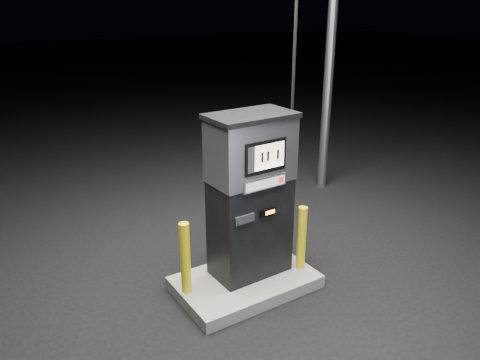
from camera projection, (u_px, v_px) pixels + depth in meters
ground at (245, 287)px, 5.56m from camera, size 80.00×80.00×0.00m
pump_island at (245, 282)px, 5.53m from camera, size 1.60×1.00×0.15m
fuel_dispenser at (251, 195)px, 5.28m from camera, size 1.06×0.59×3.99m
bollard_left at (185, 258)px, 5.09m from camera, size 0.15×0.15×0.84m
bollard_right at (302, 238)px, 5.57m from camera, size 0.12×0.12×0.80m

